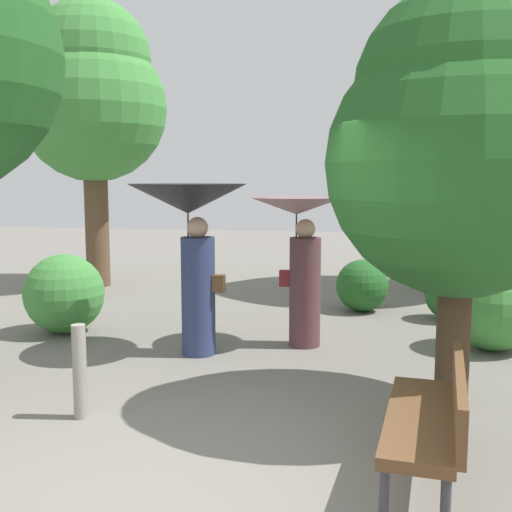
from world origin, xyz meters
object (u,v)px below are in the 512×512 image
at_px(path_marker_post, 80,372).
at_px(tree_mid_right, 444,113).
at_px(park_bench, 433,414).
at_px(person_right, 300,242).
at_px(tree_near_right, 461,141).
at_px(person_left, 191,224).
at_px(tree_mid_left, 93,94).

bearing_deg(path_marker_post, tree_mid_right, 61.62).
xyz_separation_m(park_bench, tree_mid_right, (0.80, 7.47, 2.69)).
xyz_separation_m(person_right, tree_mid_right, (2.07, 4.10, 1.91)).
relative_size(tree_near_right, path_marker_post, 4.47).
height_order(tree_near_right, path_marker_post, tree_near_right).
xyz_separation_m(tree_near_right, tree_mid_right, (0.50, 6.05, 0.83)).
relative_size(person_left, path_marker_post, 2.42).
bearing_deg(person_left, path_marker_post, 177.77).
distance_m(park_bench, tree_mid_left, 9.41).
distance_m(park_bench, tree_mid_right, 7.98).
distance_m(tree_mid_left, tree_mid_right, 6.40).
bearing_deg(person_left, person_right, -55.84).
distance_m(tree_near_right, tree_mid_right, 6.12).
relative_size(person_right, tree_mid_left, 0.34).
xyz_separation_m(person_right, tree_near_right, (1.57, -1.94, 1.09)).
xyz_separation_m(person_right, park_bench, (1.27, -3.37, -0.78)).
bearing_deg(person_left, tree_near_right, -107.87).
distance_m(person_left, park_bench, 3.87).
height_order(person_left, person_right, person_left).
height_order(park_bench, tree_near_right, tree_near_right).
relative_size(person_left, tree_mid_left, 0.37).
height_order(person_right, tree_mid_right, tree_mid_right).
xyz_separation_m(person_left, park_bench, (2.48, -2.78, -1.03)).
bearing_deg(park_bench, tree_mid_right, -179.69).
relative_size(person_left, person_right, 1.09).
relative_size(park_bench, tree_mid_right, 0.30).
distance_m(tree_near_right, tree_mid_left, 8.13).
xyz_separation_m(park_bench, tree_near_right, (0.30, 1.43, 1.86)).
xyz_separation_m(park_bench, tree_mid_left, (-5.56, 6.93, 3.10)).
height_order(tree_mid_left, path_marker_post, tree_mid_left).
bearing_deg(path_marker_post, person_left, 79.60).
distance_m(person_right, park_bench, 3.69).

